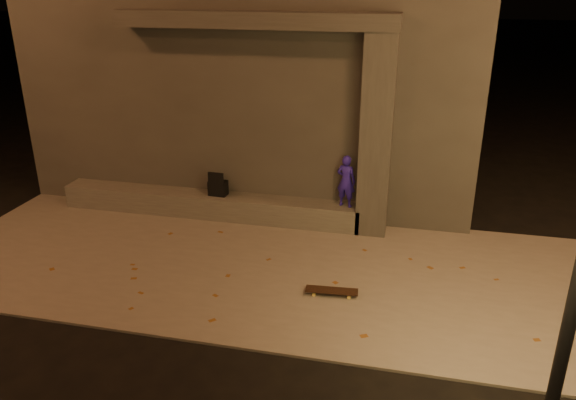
% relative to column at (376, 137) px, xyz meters
% --- Properties ---
extents(ground, '(120.00, 120.00, 0.00)m').
position_rel_column_xyz_m(ground, '(-1.70, -3.75, -1.84)').
color(ground, black).
rests_on(ground, ground).
extents(sidewalk, '(11.00, 4.40, 0.04)m').
position_rel_column_xyz_m(sidewalk, '(-1.70, -1.75, -1.82)').
color(sidewalk, slate).
rests_on(sidewalk, ground).
extents(building, '(9.00, 5.10, 5.22)m').
position_rel_column_xyz_m(building, '(-2.70, 2.74, 0.77)').
color(building, '#3C3937').
rests_on(building, ground).
extents(ledge, '(6.00, 0.55, 0.45)m').
position_rel_column_xyz_m(ledge, '(-3.20, 0.00, -1.58)').
color(ledge, '#524F4A').
rests_on(ledge, sidewalk).
extents(column, '(0.55, 0.55, 3.60)m').
position_rel_column_xyz_m(column, '(0.00, 0.00, 0.00)').
color(column, '#3C3937').
rests_on(column, sidewalk).
extents(canopy, '(5.00, 0.70, 0.28)m').
position_rel_column_xyz_m(canopy, '(-2.20, 0.05, 1.94)').
color(canopy, '#3C3937').
rests_on(canopy, column).
extents(skateboarder, '(0.41, 0.33, 0.99)m').
position_rel_column_xyz_m(skateboarder, '(-0.50, 0.00, -0.86)').
color(skateboarder, '#2B1BB2').
rests_on(skateboarder, ledge).
extents(backpack, '(0.36, 0.24, 0.49)m').
position_rel_column_xyz_m(backpack, '(-2.99, 0.00, -1.18)').
color(backpack, black).
rests_on(backpack, ledge).
extents(skateboard, '(0.80, 0.26, 0.09)m').
position_rel_column_xyz_m(skateboard, '(-0.36, -2.42, -1.73)').
color(skateboard, black).
rests_on(skateboard, sidewalk).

